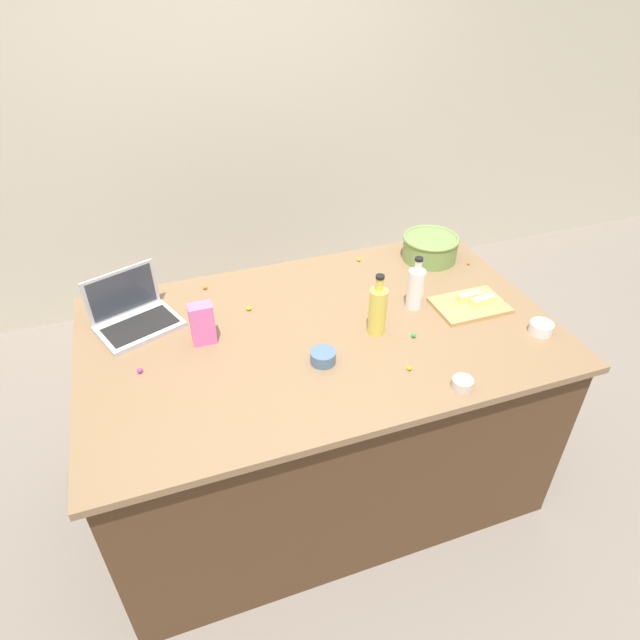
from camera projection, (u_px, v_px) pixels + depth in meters
ground_plane at (320, 473)px, 2.71m from camera, size 12.00×12.00×0.00m
wall_back at (221, 109)px, 3.36m from camera, size 8.00×0.10×2.60m
island_counter at (320, 409)px, 2.45m from camera, size 1.88×1.14×0.90m
laptop at (134, 315)px, 2.19m from camera, size 0.37×0.32×0.22m
mixing_bowl_large at (430, 247)px, 2.62m from camera, size 0.27×0.27×0.12m
bottle_oil at (378, 310)px, 2.12m from camera, size 0.07×0.07×0.26m
bottle_vinegar at (416, 288)px, 2.27m from camera, size 0.07×0.07×0.24m
cutting_board at (470, 305)px, 2.31m from camera, size 0.30×0.21×0.02m
butter_stick_left at (483, 301)px, 2.29m from camera, size 0.11×0.05×0.04m
butter_stick_right at (470, 297)px, 2.32m from camera, size 0.11×0.04×0.04m
ramekin_small at (541, 328)px, 2.16m from camera, size 0.09×0.09×0.05m
ramekin_medium at (462, 383)px, 1.90m from camera, size 0.07×0.07×0.04m
ramekin_wide at (323, 357)px, 2.01m from camera, size 0.10×0.10×0.05m
candy_bag at (202, 324)px, 2.08m from camera, size 0.09×0.06×0.17m
candy_0 at (446, 248)px, 2.73m from camera, size 0.01×0.01×0.01m
candy_1 at (249, 308)px, 2.29m from camera, size 0.02×0.02×0.02m
candy_2 at (359, 259)px, 2.63m from camera, size 0.02×0.02×0.02m
candy_3 at (468, 263)px, 2.60m from camera, size 0.01×0.01×0.01m
candy_4 at (205, 287)px, 2.43m from camera, size 0.02×0.02×0.02m
candy_5 at (504, 302)px, 2.34m from camera, size 0.02×0.02×0.02m
candy_6 at (409, 368)px, 1.98m from camera, size 0.02×0.02×0.02m
candy_7 at (140, 370)px, 1.97m from camera, size 0.02×0.02×0.02m
candy_8 at (414, 336)px, 2.14m from camera, size 0.02×0.02×0.02m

